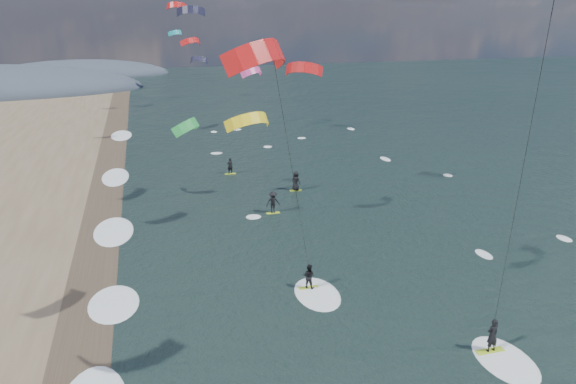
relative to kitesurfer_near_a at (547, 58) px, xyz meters
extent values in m
cube|color=#382D23|center=(-16.53, 9.42, -14.85)|extent=(3.00, 240.00, 0.00)
ellipsoid|color=#3D4756|center=(-26.53, 119.42, -14.86)|extent=(40.00, 18.00, 7.00)
cube|color=#A7C923|center=(3.21, 4.98, -14.83)|extent=(1.46, 0.44, 0.06)
imported|color=black|center=(3.21, 4.98, -13.90)|extent=(0.71, 0.52, 1.79)
ellipsoid|color=white|center=(3.51, 4.18, -14.86)|extent=(2.60, 4.20, 0.12)
cylinder|color=black|center=(1.21, 1.98, -5.09)|extent=(0.02, 0.02, 18.40)
cube|color=#A7C923|center=(-3.73, 13.41, -14.83)|extent=(1.21, 0.37, 0.06)
imported|color=black|center=(-3.73, 13.41, -14.04)|extent=(0.94, 0.91, 1.53)
ellipsoid|color=white|center=(-3.43, 12.61, -14.86)|extent=(2.60, 4.20, 0.12)
cylinder|color=black|center=(-5.48, 10.41, -6.88)|extent=(0.02, 0.02, 15.05)
cube|color=#A7C923|center=(-3.03, 26.11, -14.83)|extent=(1.10, 0.35, 0.05)
imported|color=black|center=(-3.03, 26.11, -13.91)|extent=(1.21, 0.75, 1.80)
cube|color=#A7C923|center=(0.25, 31.13, -14.83)|extent=(1.10, 0.35, 0.05)
imported|color=black|center=(0.25, 31.13, -13.92)|extent=(0.98, 1.03, 1.77)
cube|color=#A7C923|center=(-4.76, 37.68, -14.83)|extent=(1.10, 0.35, 0.05)
imported|color=black|center=(-4.76, 37.68, -14.01)|extent=(0.65, 0.50, 1.60)
ellipsoid|color=white|center=(-15.33, 14.42, -14.86)|extent=(2.40, 5.40, 0.11)
ellipsoid|color=white|center=(-15.33, 25.42, -14.86)|extent=(2.40, 5.40, 0.11)
ellipsoid|color=white|center=(-15.33, 39.42, -14.86)|extent=(2.40, 5.40, 0.11)
ellipsoid|color=white|center=(-15.33, 57.42, -14.86)|extent=(2.40, 5.40, 0.11)
camera|label=1|loc=(-12.41, -15.51, 1.81)|focal=35.00mm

